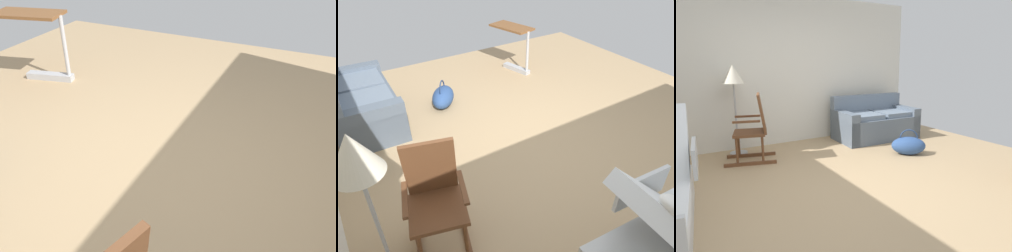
% 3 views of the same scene
% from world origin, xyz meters
% --- Properties ---
extents(ground_plane, '(7.01, 7.01, 0.00)m').
position_xyz_m(ground_plane, '(0.00, 0.00, 0.00)').
color(ground_plane, tan).
extents(back_wall, '(5.81, 0.10, 2.70)m').
position_xyz_m(back_wall, '(0.00, 2.41, 1.35)').
color(back_wall, silver).
rests_on(back_wall, ground).
extents(couch, '(1.63, 0.90, 0.85)m').
position_xyz_m(couch, '(1.79, 1.76, 0.31)').
color(couch, slate).
rests_on(couch, ground).
extents(rocking_chair, '(0.86, 0.66, 1.05)m').
position_xyz_m(rocking_chair, '(-0.64, 1.58, 0.50)').
color(rocking_chair, brown).
rests_on(rocking_chair, ground).
extents(floor_lamp, '(0.34, 0.34, 1.48)m').
position_xyz_m(floor_lamp, '(-0.80, 2.06, 1.23)').
color(floor_lamp, '#B2B5BA').
rests_on(floor_lamp, ground).
extents(duffel_bag, '(0.64, 0.58, 0.43)m').
position_xyz_m(duffel_bag, '(1.63, 0.59, 0.15)').
color(duffel_bag, '#2D4C84').
rests_on(duffel_bag, ground).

